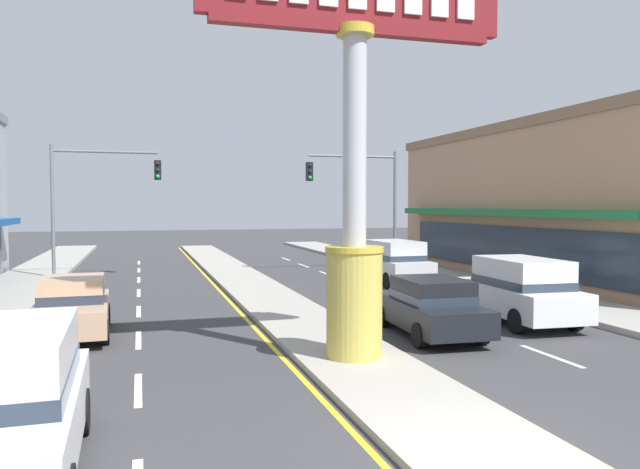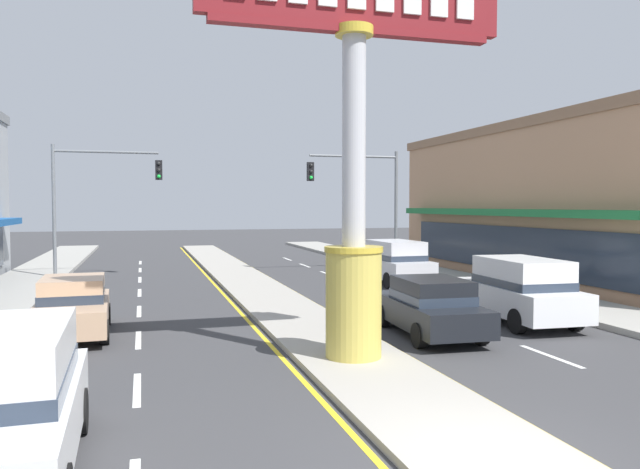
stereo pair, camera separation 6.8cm
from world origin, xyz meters
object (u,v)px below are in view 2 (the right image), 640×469
at_px(storefront_right, 576,202).
at_px(traffic_light_left_side, 95,188).
at_px(sedan_mid_left_lane, 73,306).
at_px(sedan_far_right_lane, 430,306).
at_px(district_sign, 354,157).
at_px(traffic_light_right_side, 364,189).
at_px(suv_far_left_oncoming, 394,262).
at_px(suv_near_left_lane, 520,289).

relative_size(storefront_right, traffic_light_left_side, 3.39).
height_order(storefront_right, sedan_mid_left_lane, storefront_right).
bearing_deg(sedan_mid_left_lane, sedan_far_right_lane, -16.47).
height_order(sedan_far_right_lane, sedan_mid_left_lane, same).
xyz_separation_m(district_sign, sedan_far_right_lane, (2.86, 2.10, -3.69)).
relative_size(traffic_light_right_side, sedan_far_right_lane, 1.41).
relative_size(traffic_light_right_side, suv_far_left_oncoming, 1.33).
bearing_deg(traffic_light_right_side, suv_near_left_lane, -91.20).
bearing_deg(sedan_far_right_lane, traffic_light_right_side, 76.29).
bearing_deg(storefront_right, sedan_far_right_lane, -141.74).
bearing_deg(suv_near_left_lane, traffic_light_left_side, 130.78).
height_order(storefront_right, traffic_light_left_side, storefront_right).
bearing_deg(suv_far_left_oncoming, storefront_right, -2.85).
height_order(district_sign, storefront_right, district_sign).
distance_m(traffic_light_left_side, traffic_light_right_side, 12.92).
distance_m(district_sign, traffic_light_left_side, 18.73).
distance_m(sedan_mid_left_lane, suv_far_left_oncoming, 14.43).
bearing_deg(traffic_light_right_side, traffic_light_left_side, 176.57).
relative_size(district_sign, suv_near_left_lane, 1.84).
bearing_deg(traffic_light_left_side, suv_near_left_lane, -49.22).
height_order(traffic_light_right_side, sedan_mid_left_lane, traffic_light_right_side).
bearing_deg(traffic_light_right_side, district_sign, -110.99).
bearing_deg(traffic_light_left_side, sedan_mid_left_lane, -88.73).
relative_size(district_sign, storefront_right, 0.41).
relative_size(suv_near_left_lane, sedan_mid_left_lane, 1.08).
height_order(district_sign, traffic_light_left_side, district_sign).
distance_m(storefront_right, sedan_far_right_lane, 15.93).
xyz_separation_m(traffic_light_right_side, sedan_mid_left_lane, (-12.62, -12.04, -3.46)).
bearing_deg(sedan_far_right_lane, traffic_light_left_side, 121.02).
height_order(sedan_far_right_lane, suv_far_left_oncoming, suv_far_left_oncoming).
relative_size(traffic_light_left_side, suv_near_left_lane, 1.32).
height_order(traffic_light_left_side, sedan_mid_left_lane, traffic_light_left_side).
bearing_deg(sedan_far_right_lane, district_sign, -143.74).
xyz_separation_m(suv_near_left_lane, sedan_mid_left_lane, (-12.33, 1.80, -0.20)).
distance_m(storefront_right, suv_near_left_lane, 12.89).
distance_m(traffic_light_left_side, suv_far_left_oncoming, 14.08).
height_order(sedan_far_right_lane, suv_near_left_lane, suv_near_left_lane).
relative_size(suv_near_left_lane, suv_far_left_oncoming, 1.01).
relative_size(sedan_far_right_lane, sedan_mid_left_lane, 1.01).
bearing_deg(suv_far_left_oncoming, traffic_light_right_side, 86.45).
xyz_separation_m(traffic_light_left_side, traffic_light_right_side, (12.90, -0.77, 0.00)).
xyz_separation_m(traffic_light_right_side, suv_far_left_oncoming, (-0.28, -4.56, -3.26)).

